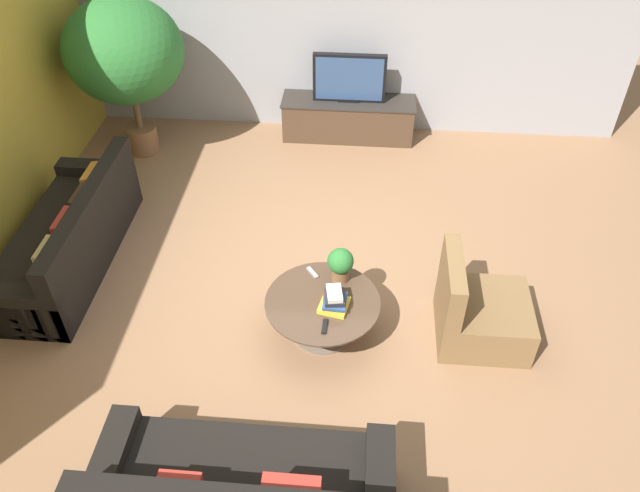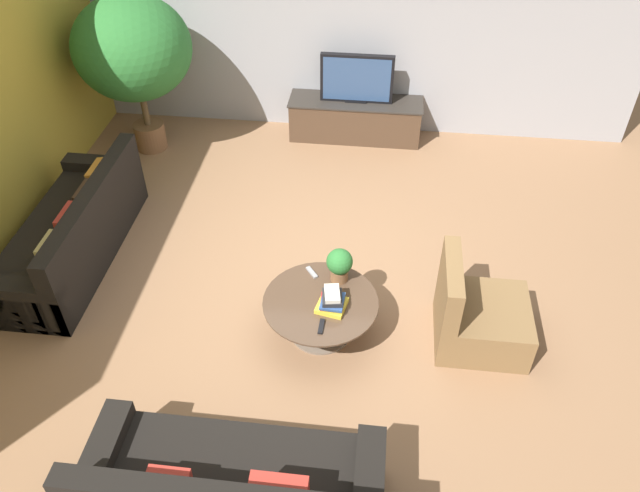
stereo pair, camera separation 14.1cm
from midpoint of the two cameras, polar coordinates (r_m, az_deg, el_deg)
ground_plane at (r=6.15m, az=-1.35°, el=-4.08°), size 24.00×24.00×0.00m
back_wall_stone at (r=8.11m, az=0.97°, el=20.37°), size 7.40×0.12×3.00m
media_console at (r=8.33m, az=2.09°, el=11.62°), size 1.72×0.50×0.53m
television at (r=8.07m, az=2.19°, el=15.06°), size 0.91×0.13×0.62m
coffee_table at (r=5.58m, az=-0.49°, el=-5.92°), size 1.02×1.02×0.40m
couch_by_wall at (r=6.79m, az=-22.47°, el=0.59°), size 0.84×2.18×0.84m
armchair_wicker at (r=5.73m, az=13.56°, el=-5.97°), size 0.80×0.76×0.86m
potted_palm_tall at (r=7.91m, az=-17.98°, el=16.47°), size 1.38×1.38×1.95m
potted_plant_tabletop at (r=5.57m, az=1.16°, el=-1.62°), size 0.24×0.24×0.33m
book_stack at (r=5.39m, az=0.56°, el=-5.02°), size 0.29×0.29×0.17m
remote_black at (r=5.28m, az=-0.35°, el=-7.36°), size 0.05×0.16×0.02m
remote_silver at (r=5.74m, az=-1.40°, el=-2.45°), size 0.13×0.15×0.02m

